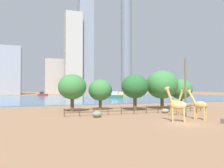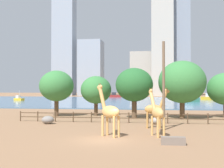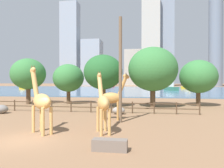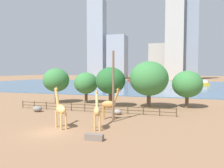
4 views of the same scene
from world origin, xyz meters
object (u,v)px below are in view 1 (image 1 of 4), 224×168
at_px(boat_ferry, 43,94).
at_px(boat_barge, 116,96).
at_px(tree_center_broad, 100,90).
at_px(giraffe_tall, 176,103).
at_px(giraffe_companion, 177,105).
at_px(utility_pole, 185,87).
at_px(tree_left_small, 181,89).
at_px(boat_tug, 120,95).
at_px(tree_left_large, 135,86).
at_px(boulder_near_fence, 97,114).
at_px(boulder_by_pole, 165,111).
at_px(giraffe_young, 199,105).
at_px(tree_right_tall, 162,85).
at_px(tree_right_small, 72,87).

height_order(boat_ferry, boat_barge, boat_barge).
bearing_deg(tree_center_broad, giraffe_tall, -55.26).
distance_m(giraffe_companion, boat_barge, 67.56).
xyz_separation_m(giraffe_companion, utility_pole, (4.96, 4.62, 2.34)).
bearing_deg(boat_ferry, giraffe_companion, -106.87).
distance_m(tree_left_small, boat_tug, 63.79).
xyz_separation_m(giraffe_companion, tree_left_large, (1.33, 15.44, 2.56)).
distance_m(boat_tug, boat_barge, 17.86).
bearing_deg(boulder_near_fence, tree_left_small, 24.63).
bearing_deg(boulder_by_pole, boulder_near_fence, -173.78).
relative_size(giraffe_companion, tree_left_large, 0.66).
bearing_deg(utility_pole, tree_left_large, 108.58).
height_order(boulder_by_pole, tree_left_large, tree_left_large).
bearing_deg(boat_barge, tree_left_large, -38.41).
distance_m(giraffe_companion, boat_tug, 84.96).
relative_size(giraffe_young, tree_right_tall, 0.53).
height_order(giraffe_young, tree_left_large, tree_left_large).
distance_m(utility_pole, tree_left_small, 16.80).
bearing_deg(tree_left_small, giraffe_companion, -128.22).
bearing_deg(giraffe_tall, tree_right_small, 141.31).
distance_m(tree_right_tall, boat_ferry, 94.67).
relative_size(giraffe_companion, boat_ferry, 0.82).
height_order(boulder_near_fence, tree_left_small, tree_left_small).
relative_size(boat_ferry, boat_tug, 0.97).
bearing_deg(tree_left_small, tree_center_broad, 178.95).
relative_size(boulder_near_fence, boat_tug, 0.25).
bearing_deg(giraffe_young, boat_tug, -35.80).
height_order(utility_pole, tree_left_small, utility_pole).
distance_m(giraffe_companion, tree_left_large, 15.70).
relative_size(giraffe_companion, boat_barge, 0.67).
height_order(utility_pole, tree_center_broad, utility_pole).
relative_size(utility_pole, tree_left_large, 1.26).
distance_m(giraffe_companion, tree_right_small, 20.56).
bearing_deg(giraffe_young, tree_right_small, 20.46).
xyz_separation_m(tree_right_tall, tree_right_small, (-18.91, 1.04, -0.54)).
xyz_separation_m(boulder_near_fence, boat_ferry, (-4.60, 100.58, 0.54)).
bearing_deg(giraffe_tall, giraffe_young, -90.05).
relative_size(tree_center_broad, tree_right_small, 0.88).
bearing_deg(giraffe_young, giraffe_tall, -20.61).
bearing_deg(giraffe_companion, boat_barge, -66.13).
distance_m(tree_right_small, boat_ferry, 91.20).
bearing_deg(giraffe_young, boat_barge, -32.01).
height_order(boulder_by_pole, boat_ferry, boat_ferry).
bearing_deg(boulder_near_fence, utility_pole, -13.29).
distance_m(utility_pole, boat_ferry, 105.43).
height_order(tree_right_tall, tree_left_small, tree_right_tall).
distance_m(boulder_by_pole, tree_right_tall, 9.33).
height_order(giraffe_tall, utility_pole, utility_pole).
height_order(tree_center_broad, tree_right_tall, tree_right_tall).
bearing_deg(giraffe_companion, tree_right_small, -20.45).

